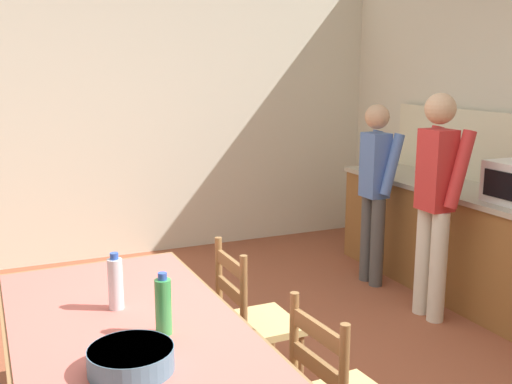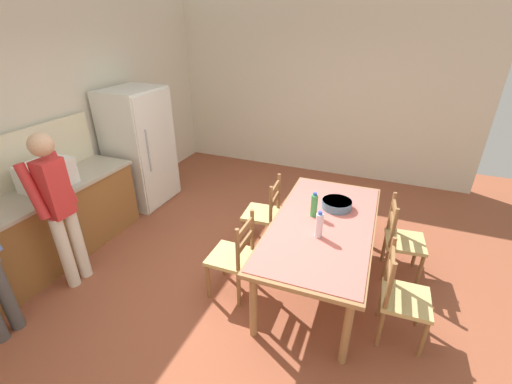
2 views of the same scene
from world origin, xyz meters
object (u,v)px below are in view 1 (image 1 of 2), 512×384
at_px(chair_side_far_left, 253,323).
at_px(person_at_sink, 375,185).
at_px(serving_bowl, 131,358).
at_px(person_at_counter, 436,195).
at_px(dining_table, 130,345).
at_px(bottle_off_centre, 163,306).
at_px(bottle_near_centre, 116,283).

height_order(chair_side_far_left, person_at_sink, person_at_sink).
xyz_separation_m(serving_bowl, person_at_counter, (-1.32, 2.51, 0.14)).
bearing_deg(chair_side_far_left, dining_table, 120.45).
bearing_deg(person_at_counter, bottle_off_centre, -155.38).
relative_size(dining_table, bottle_off_centre, 7.56).
bearing_deg(chair_side_far_left, bottle_off_centre, 130.38).
relative_size(bottle_near_centre, person_at_counter, 0.16).
xyz_separation_m(serving_bowl, person_at_sink, (-2.10, 2.53, 0.07)).
distance_m(dining_table, person_at_counter, 2.64).
bearing_deg(bottle_near_centre, serving_bowl, -5.73).
bearing_deg(bottle_near_centre, person_at_counter, 106.18).
height_order(dining_table, person_at_sink, person_at_sink).
bearing_deg(serving_bowl, chair_side_far_left, 134.36).
height_order(bottle_off_centre, chair_side_far_left, bottle_off_centre).
height_order(dining_table, chair_side_far_left, chair_side_far_left).
xyz_separation_m(bottle_off_centre, person_at_sink, (-1.85, 2.33, -0.00)).
xyz_separation_m(serving_bowl, chair_side_far_left, (-0.83, 0.85, -0.36)).
bearing_deg(bottle_near_centre, chair_side_far_left, 105.66).
xyz_separation_m(dining_table, bottle_near_centre, (-0.25, -0.01, 0.20)).
bearing_deg(bottle_near_centre, person_at_sink, 121.24).
distance_m(serving_bowl, person_at_counter, 2.83).
xyz_separation_m(dining_table, chair_side_far_left, (-0.47, 0.78, -0.24)).
bearing_deg(chair_side_far_left, person_at_sink, -53.58).
height_order(dining_table, bottle_near_centre, bottle_near_centre).
bearing_deg(chair_side_far_left, serving_bowl, 133.59).
bearing_deg(dining_table, chair_side_far_left, 121.22).
relative_size(serving_bowl, chair_side_far_left, 0.35).
distance_m(bottle_near_centre, person_at_sink, 2.88).
bearing_deg(bottle_off_centre, chair_side_far_left, 131.16).
bearing_deg(bottle_off_centre, serving_bowl, -36.97).
distance_m(dining_table, bottle_near_centre, 0.32).
xyz_separation_m(chair_side_far_left, person_at_counter, (-0.49, 1.66, 0.50)).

